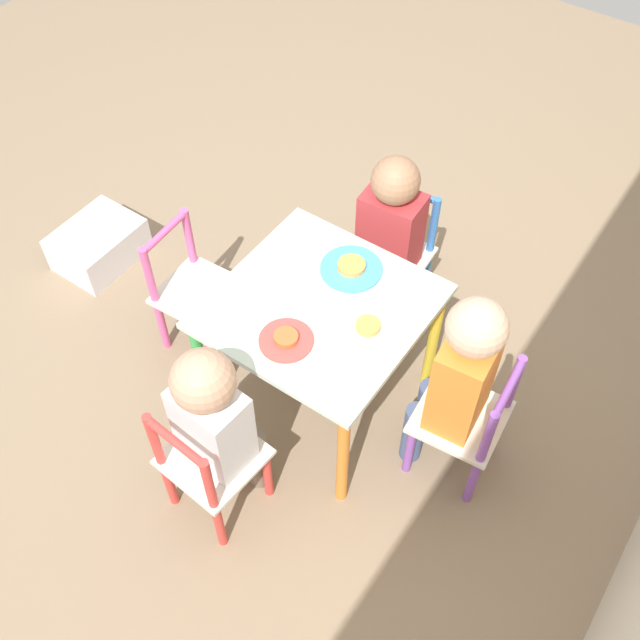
{
  "coord_description": "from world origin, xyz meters",
  "views": [
    {
      "loc": [
        1.17,
        0.82,
        2.2
      ],
      "look_at": [
        0.0,
        0.0,
        0.42
      ],
      "focal_mm": 42.0,
      "sensor_mm": 36.0,
      "label": 1
    }
  ],
  "objects_px": {
    "child_left": "(388,230)",
    "plate_right": "(286,340)",
    "child_back": "(459,374)",
    "plate_left": "(351,268)",
    "kids_table": "(320,320)",
    "plate_back": "(368,328)",
    "storage_bin": "(99,245)",
    "chair_red": "(208,465)",
    "chair_pink": "(194,292)",
    "chair_purple": "(467,422)",
    "child_right": "(216,416)",
    "chair_blue": "(393,256)"
  },
  "relations": [
    {
      "from": "child_right",
      "to": "plate_left",
      "type": "xyz_separation_m",
      "value": [
        -0.62,
        0.04,
        0.07
      ]
    },
    {
      "from": "child_left",
      "to": "chair_purple",
      "type": "bearing_deg",
      "value": -40.62
    },
    {
      "from": "plate_right",
      "to": "storage_bin",
      "type": "height_order",
      "value": "plate_right"
    },
    {
      "from": "plate_back",
      "to": "child_back",
      "type": "bearing_deg",
      "value": 98.57
    },
    {
      "from": "kids_table",
      "to": "child_back",
      "type": "relative_size",
      "value": 0.79
    },
    {
      "from": "chair_purple",
      "to": "plate_right",
      "type": "bearing_deg",
      "value": -72.32
    },
    {
      "from": "plate_right",
      "to": "plate_back",
      "type": "bearing_deg",
      "value": 135.0
    },
    {
      "from": "child_right",
      "to": "child_back",
      "type": "height_order",
      "value": "child_back"
    },
    {
      "from": "plate_left",
      "to": "chair_red",
      "type": "bearing_deg",
      "value": -3.39
    },
    {
      "from": "chair_purple",
      "to": "chair_red",
      "type": "bearing_deg",
      "value": -49.95
    },
    {
      "from": "chair_blue",
      "to": "kids_table",
      "type": "bearing_deg",
      "value": -90.0
    },
    {
      "from": "plate_left",
      "to": "plate_back",
      "type": "bearing_deg",
      "value": 45.0
    },
    {
      "from": "chair_red",
      "to": "storage_bin",
      "type": "xyz_separation_m",
      "value": [
        -0.55,
        -1.06,
        -0.17
      ]
    },
    {
      "from": "plate_right",
      "to": "chair_pink",
      "type": "bearing_deg",
      "value": -105.33
    },
    {
      "from": "plate_right",
      "to": "plate_back",
      "type": "height_order",
      "value": "same"
    },
    {
      "from": "child_back",
      "to": "plate_left",
      "type": "relative_size",
      "value": 3.95
    },
    {
      "from": "chair_red",
      "to": "child_left",
      "type": "distance_m",
      "value": 0.98
    },
    {
      "from": "chair_purple",
      "to": "plate_left",
      "type": "relative_size",
      "value": 2.6
    },
    {
      "from": "chair_purple",
      "to": "plate_back",
      "type": "relative_size",
      "value": 3.13
    },
    {
      "from": "chair_red",
      "to": "child_back",
      "type": "bearing_deg",
      "value": -127.11
    },
    {
      "from": "plate_right",
      "to": "chair_blue",
      "type": "bearing_deg",
      "value": -176.96
    },
    {
      "from": "chair_pink",
      "to": "child_back",
      "type": "bearing_deg",
      "value": -88.99
    },
    {
      "from": "chair_red",
      "to": "plate_right",
      "type": "xyz_separation_m",
      "value": [
        -0.34,
        0.04,
        0.26
      ]
    },
    {
      "from": "chair_red",
      "to": "child_right",
      "type": "relative_size",
      "value": 0.7
    },
    {
      "from": "storage_bin",
      "to": "chair_purple",
      "type": "bearing_deg",
      "value": 90.3
    },
    {
      "from": "chair_pink",
      "to": "plate_left",
      "type": "relative_size",
      "value": 2.6
    },
    {
      "from": "child_left",
      "to": "plate_right",
      "type": "distance_m",
      "value": 0.63
    },
    {
      "from": "chair_red",
      "to": "child_left",
      "type": "bearing_deg",
      "value": -86.0
    },
    {
      "from": "plate_back",
      "to": "storage_bin",
      "type": "bearing_deg",
      "value": -91.79
    },
    {
      "from": "child_left",
      "to": "chair_red",
      "type": "bearing_deg",
      "value": -94.55
    },
    {
      "from": "kids_table",
      "to": "child_right",
      "type": "distance_m",
      "value": 0.45
    },
    {
      "from": "chair_pink",
      "to": "plate_back",
      "type": "distance_m",
      "value": 0.73
    },
    {
      "from": "plate_left",
      "to": "storage_bin",
      "type": "height_order",
      "value": "plate_left"
    },
    {
      "from": "chair_pink",
      "to": "storage_bin",
      "type": "relative_size",
      "value": 1.53
    },
    {
      "from": "child_back",
      "to": "kids_table",
      "type": "bearing_deg",
      "value": -90.0
    },
    {
      "from": "chair_blue",
      "to": "storage_bin",
      "type": "relative_size",
      "value": 1.53
    },
    {
      "from": "chair_purple",
      "to": "child_right",
      "type": "bearing_deg",
      "value": -52.94
    },
    {
      "from": "child_right",
      "to": "plate_back",
      "type": "height_order",
      "value": "child_right"
    },
    {
      "from": "plate_right",
      "to": "child_right",
      "type": "bearing_deg",
      "value": -7.2
    },
    {
      "from": "kids_table",
      "to": "plate_left",
      "type": "height_order",
      "value": "plate_left"
    },
    {
      "from": "plate_right",
      "to": "storage_bin",
      "type": "bearing_deg",
      "value": -100.75
    },
    {
      "from": "chair_red",
      "to": "child_left",
      "type": "height_order",
      "value": "child_left"
    },
    {
      "from": "chair_red",
      "to": "plate_left",
      "type": "distance_m",
      "value": 0.73
    },
    {
      "from": "storage_bin",
      "to": "child_right",
      "type": "bearing_deg",
      "value": 65.25
    },
    {
      "from": "chair_red",
      "to": "plate_left",
      "type": "xyz_separation_m",
      "value": [
        -0.68,
        0.04,
        0.26
      ]
    },
    {
      "from": "child_left",
      "to": "child_back",
      "type": "distance_m",
      "value": 0.63
    },
    {
      "from": "kids_table",
      "to": "chair_red",
      "type": "bearing_deg",
      "value": -4.51
    },
    {
      "from": "chair_pink",
      "to": "plate_left",
      "type": "height_order",
      "value": "plate_left"
    },
    {
      "from": "chair_purple",
      "to": "chair_pink",
      "type": "xyz_separation_m",
      "value": [
        0.08,
        -1.02,
        0.0
      ]
    },
    {
      "from": "chair_blue",
      "to": "plate_back",
      "type": "bearing_deg",
      "value": -72.16
    }
  ]
}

